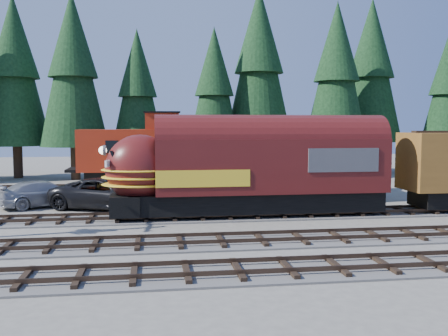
{
  "coord_description": "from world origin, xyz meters",
  "views": [
    {
      "loc": [
        -7.1,
        -23.39,
        5.21
      ],
      "look_at": [
        -3.19,
        4.0,
        2.79
      ],
      "focal_mm": 40.0,
      "sensor_mm": 36.0,
      "label": 1
    }
  ],
  "objects": [
    {
      "name": "locomotive",
      "position": [
        -2.18,
        4.0,
        2.54
      ],
      "size": [
        15.97,
        3.17,
        4.34
      ],
      "color": "black",
      "rests_on": "ground"
    },
    {
      "name": "pickup_truck_b",
      "position": [
        -14.0,
        9.33,
        0.83
      ],
      "size": [
        6.11,
        4.8,
        1.66
      ],
      "primitive_type": "imported",
      "rotation": [
        0.0,
        0.0,
        2.08
      ],
      "color": "#96989D",
      "rests_on": "ground"
    },
    {
      "name": "conifer_backdrop",
      "position": [
        6.14,
        24.58,
        9.86
      ],
      "size": [
        79.26,
        24.33,
        16.51
      ],
      "color": "black",
      "rests_on": "ground"
    },
    {
      "name": "depot",
      "position": [
        -0.0,
        10.5,
        2.96
      ],
      "size": [
        12.8,
        7.0,
        5.3
      ],
      "color": "gold",
      "rests_on": "ground"
    },
    {
      "name": "track_siding",
      "position": [
        10.0,
        4.0,
        0.06
      ],
      "size": [
        68.0,
        3.2,
        0.33
      ],
      "color": "#4C4947",
      "rests_on": "ground"
    },
    {
      "name": "track_spur",
      "position": [
        -10.0,
        18.0,
        0.06
      ],
      "size": [
        32.0,
        3.2,
        0.33
      ],
      "color": "#4C4947",
      "rests_on": "ground"
    },
    {
      "name": "ground",
      "position": [
        0.0,
        0.0,
        0.0
      ],
      "size": [
        120.0,
        120.0,
        0.0
      ],
      "primitive_type": "plane",
      "color": "#6B665B",
      "rests_on": "ground"
    },
    {
      "name": "pickup_truck_a",
      "position": [
        -9.94,
        7.8,
        0.95
      ],
      "size": [
        7.54,
        5.52,
        1.9
      ],
      "primitive_type": "imported",
      "rotation": [
        0.0,
        0.0,
        1.18
      ],
      "color": "black",
      "rests_on": "ground"
    },
    {
      "name": "caboose",
      "position": [
        -7.42,
        18.0,
        2.85
      ],
      "size": [
        11.18,
        3.24,
        5.81
      ],
      "color": "black",
      "rests_on": "ground"
    }
  ]
}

